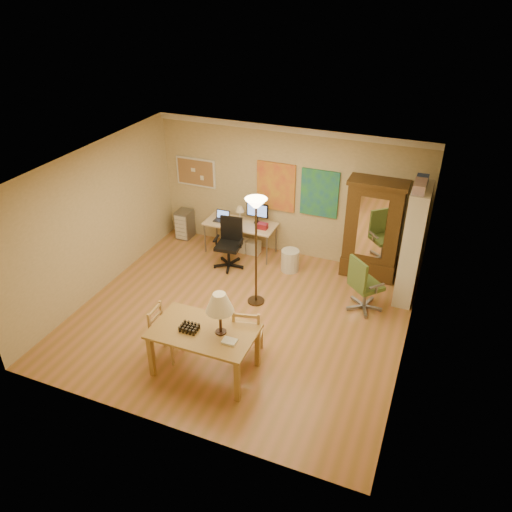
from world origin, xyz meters
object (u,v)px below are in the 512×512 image
at_px(office_chair_black, 229,254).
at_px(office_chair_green, 363,296).
at_px(computer_desk, 242,234).
at_px(dining_table, 209,323).
at_px(armoire, 372,236).
at_px(bookshelf, 412,245).

bearing_deg(office_chair_black, office_chair_green, -9.29).
xyz_separation_m(office_chair_black, office_chair_green, (2.79, -0.46, 0.01)).
height_order(computer_desk, office_chair_green, computer_desk).
bearing_deg(dining_table, office_chair_black, 109.67).
height_order(computer_desk, armoire, armoire).
height_order(dining_table, office_chair_green, dining_table).
relative_size(office_chair_black, office_chair_green, 0.97).
bearing_deg(office_chair_green, armoire, 96.64).
relative_size(computer_desk, office_chair_black, 1.46).
distance_m(dining_table, armoire, 3.93).
bearing_deg(bookshelf, office_chair_black, -176.07).
height_order(office_chair_black, armoire, armoire).
bearing_deg(armoire, computer_desk, -178.15).
relative_size(dining_table, office_chair_green, 1.44).
bearing_deg(computer_desk, dining_table, -73.90).
xyz_separation_m(dining_table, computer_desk, (-1.01, 3.49, -0.49)).
height_order(computer_desk, office_chair_black, computer_desk).
distance_m(dining_table, office_chair_green, 3.05).
bearing_deg(bookshelf, armoire, 147.81).
height_order(office_chair_black, office_chair_green, office_chair_green).
xyz_separation_m(computer_desk, office_chair_green, (2.78, -1.09, -0.13)).
bearing_deg(bookshelf, office_chair_green, -132.40).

